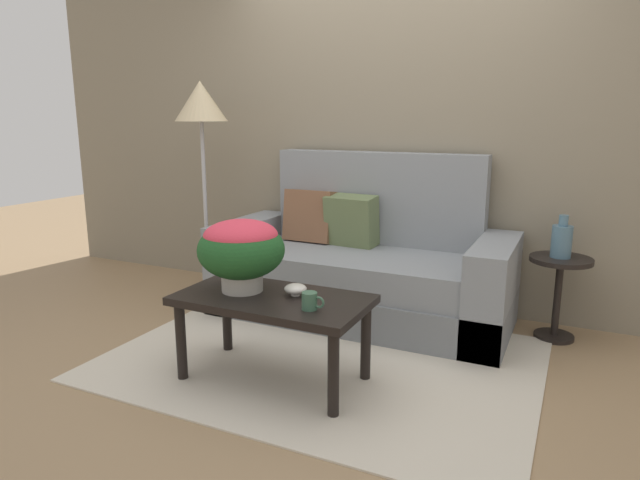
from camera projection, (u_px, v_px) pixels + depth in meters
The scene contains 11 objects.
ground_plane at pixel (323, 359), 3.25m from camera, with size 14.00×14.00×0.00m, color #997A56.
wall_back at pixel (396, 109), 4.04m from camera, with size 6.40×0.12×2.89m, color gray.
area_rug at pixel (322, 359), 3.24m from camera, with size 2.41×1.76×0.01m, color beige.
couch at pixel (361, 270), 3.90m from camera, with size 2.04×0.86×1.14m.
coffee_table at pixel (273, 308), 2.91m from camera, with size 1.01×0.54×0.47m.
side_table at pixel (559, 283), 3.48m from camera, with size 0.38×0.38×0.54m.
floor_lamp at pixel (201, 114), 4.11m from camera, with size 0.39×0.39×1.65m.
potted_plant at pixel (241, 248), 2.94m from camera, with size 0.47×0.47×0.39m.
coffee_mug at pixel (310, 301), 2.68m from camera, with size 0.12×0.08×0.09m.
snack_bowl at pixel (295, 289), 2.90m from camera, with size 0.12×0.12×0.06m.
table_vase at pixel (562, 240), 3.42m from camera, with size 0.12×0.12×0.27m.
Camera 1 is at (1.28, -2.74, 1.39)m, focal length 31.02 mm.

